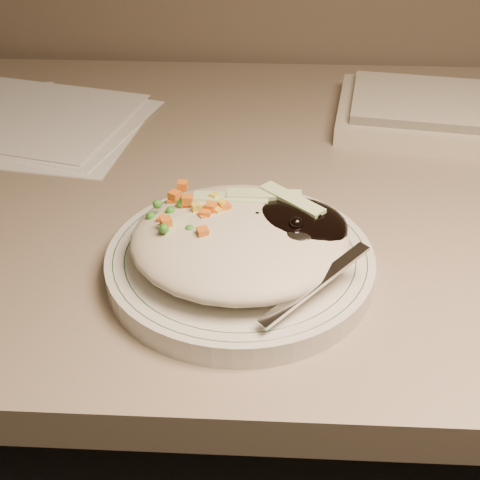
{
  "coord_description": "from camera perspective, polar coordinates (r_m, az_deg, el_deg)",
  "views": [
    {
      "loc": [
        -0.02,
        0.72,
        1.12
      ],
      "look_at": [
        -0.04,
        1.2,
        0.78
      ],
      "focal_mm": 50.0,
      "sensor_mm": 36.0,
      "label": 1
    }
  ],
  "objects": [
    {
      "name": "meal",
      "position": [
        0.58,
        0.41,
        0.39
      ],
      "size": [
        0.2,
        0.19,
        0.05
      ],
      "color": "#B5AB93",
      "rests_on": "plate"
    },
    {
      "name": "plate_rim",
      "position": [
        0.6,
        0.0,
        -1.25
      ],
      "size": [
        0.23,
        0.23,
        0.0
      ],
      "color": "#144723",
      "rests_on": "plate"
    },
    {
      "name": "desk",
      "position": [
        0.88,
        3.53,
        -5.87
      ],
      "size": [
        1.4,
        0.7,
        0.74
      ],
      "color": "gray",
      "rests_on": "ground"
    },
    {
      "name": "plate",
      "position": [
        0.6,
        0.0,
        -2.02
      ],
      "size": [
        0.24,
        0.24,
        0.02
      ],
      "primitive_type": "cylinder",
      "color": "silver",
      "rests_on": "desk"
    }
  ]
}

